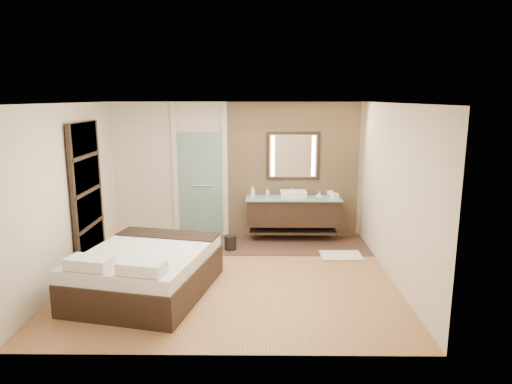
{
  "coord_description": "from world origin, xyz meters",
  "views": [
    {
      "loc": [
        0.46,
        -6.79,
        2.78
      ],
      "look_at": [
        0.38,
        0.6,
        1.25
      ],
      "focal_mm": 32.0,
      "sensor_mm": 36.0,
      "label": 1
    }
  ],
  "objects_px": {
    "waste_bin": "(230,243)",
    "vanity": "(293,211)",
    "bed": "(146,271)",
    "mirror_unit": "(293,156)"
  },
  "relations": [
    {
      "from": "vanity",
      "to": "bed",
      "type": "xyz_separation_m",
      "value": [
        -2.29,
        -2.53,
        -0.25
      ]
    },
    {
      "from": "waste_bin",
      "to": "vanity",
      "type": "bearing_deg",
      "value": 27.74
    },
    {
      "from": "mirror_unit",
      "to": "bed",
      "type": "distance_m",
      "value": 3.83
    },
    {
      "from": "vanity",
      "to": "bed",
      "type": "distance_m",
      "value": 3.42
    },
    {
      "from": "mirror_unit",
      "to": "waste_bin",
      "type": "height_order",
      "value": "mirror_unit"
    },
    {
      "from": "mirror_unit",
      "to": "bed",
      "type": "xyz_separation_m",
      "value": [
        -2.29,
        -2.77,
        -1.32
      ]
    },
    {
      "from": "mirror_unit",
      "to": "waste_bin",
      "type": "xyz_separation_m",
      "value": [
        -1.2,
        -0.87,
        -1.51
      ]
    },
    {
      "from": "mirror_unit",
      "to": "waste_bin",
      "type": "relative_size",
      "value": 3.83
    },
    {
      "from": "vanity",
      "to": "mirror_unit",
      "type": "xyz_separation_m",
      "value": [
        0.0,
        0.24,
        1.07
      ]
    },
    {
      "from": "vanity",
      "to": "waste_bin",
      "type": "xyz_separation_m",
      "value": [
        -1.2,
        -0.63,
        -0.44
      ]
    }
  ]
}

